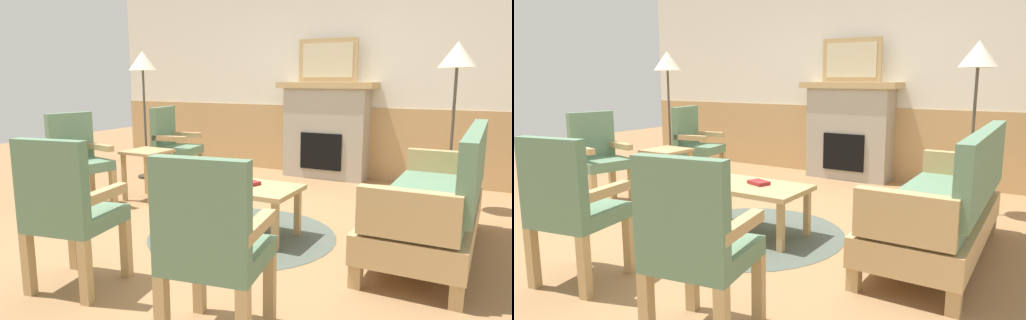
# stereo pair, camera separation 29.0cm
# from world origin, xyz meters

# --- Properties ---
(ground_plane) EXTENTS (14.00, 14.00, 0.00)m
(ground_plane) POSITION_xyz_m (0.00, 0.00, 0.00)
(ground_plane) COLOR #997047
(wall_back) EXTENTS (7.20, 0.14, 2.70)m
(wall_back) POSITION_xyz_m (0.00, 2.60, 1.31)
(wall_back) COLOR silver
(wall_back) RESTS_ON ground_plane
(fireplace) EXTENTS (1.30, 0.44, 1.28)m
(fireplace) POSITION_xyz_m (0.00, 2.35, 0.65)
(fireplace) COLOR #A39989
(fireplace) RESTS_ON ground_plane
(framed_picture) EXTENTS (0.80, 0.04, 0.56)m
(framed_picture) POSITION_xyz_m (0.00, 2.35, 1.56)
(framed_picture) COLOR tan
(framed_picture) RESTS_ON fireplace
(couch) EXTENTS (0.70, 1.80, 0.98)m
(couch) POSITION_xyz_m (1.67, 0.08, 0.40)
(couch) COLOR tan
(couch) RESTS_ON ground_plane
(coffee_table) EXTENTS (0.96, 0.56, 0.44)m
(coffee_table) POSITION_xyz_m (0.17, -0.22, 0.39)
(coffee_table) COLOR tan
(coffee_table) RESTS_ON ground_plane
(round_rug) EXTENTS (1.61, 1.61, 0.01)m
(round_rug) POSITION_xyz_m (0.17, -0.22, 0.00)
(round_rug) COLOR #4C564C
(round_rug) RESTS_ON ground_plane
(book_on_table) EXTENTS (0.21, 0.17, 0.03)m
(book_on_table) POSITION_xyz_m (0.21, -0.18, 0.46)
(book_on_table) COLOR maroon
(book_on_table) RESTS_ON coffee_table
(armchair_near_fireplace) EXTENTS (0.57, 0.57, 0.98)m
(armchair_near_fireplace) POSITION_xyz_m (-1.74, -0.27, 0.54)
(armchair_near_fireplace) COLOR tan
(armchair_near_fireplace) RESTS_ON ground_plane
(armchair_by_window_left) EXTENTS (0.55, 0.55, 0.98)m
(armchair_by_window_left) POSITION_xyz_m (-1.53, 1.01, 0.54)
(armchair_by_window_left) COLOR tan
(armchair_by_window_left) RESTS_ON ground_plane
(armchair_front_left) EXTENTS (0.56, 0.56, 0.98)m
(armchair_front_left) POSITION_xyz_m (-0.26, -1.63, 0.54)
(armchair_front_left) COLOR tan
(armchair_front_left) RESTS_ON ground_plane
(armchair_front_center) EXTENTS (0.55, 0.55, 0.98)m
(armchair_front_center) POSITION_xyz_m (0.86, -1.73, 0.54)
(armchair_front_center) COLOR tan
(armchair_front_center) RESTS_ON ground_plane
(side_table) EXTENTS (0.44, 0.44, 0.55)m
(side_table) POSITION_xyz_m (-1.35, 0.33, 0.43)
(side_table) COLOR tan
(side_table) RESTS_ON ground_plane
(floor_lamp_by_couch) EXTENTS (0.36, 0.36, 1.68)m
(floor_lamp_by_couch) POSITION_xyz_m (1.64, 1.44, 1.45)
(floor_lamp_by_couch) COLOR #332D28
(floor_lamp_by_couch) RESTS_ON ground_plane
(floor_lamp_by_chairs) EXTENTS (0.36, 0.36, 1.68)m
(floor_lamp_by_chairs) POSITION_xyz_m (-2.13, 1.20, 1.45)
(floor_lamp_by_chairs) COLOR #332D28
(floor_lamp_by_chairs) RESTS_ON ground_plane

